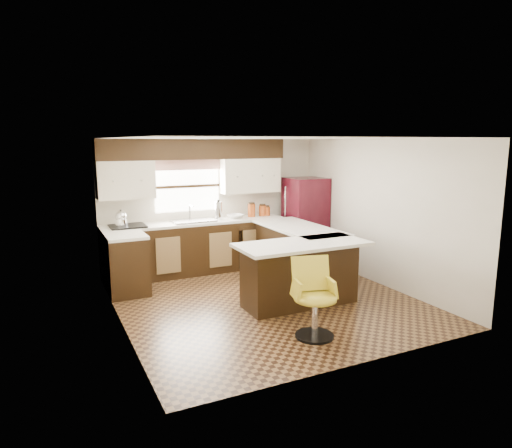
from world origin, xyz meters
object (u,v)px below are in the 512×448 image
peninsula_return (300,275)px  refrigerator (305,220)px  peninsula_long (297,256)px  bar_chair (315,299)px

peninsula_return → refrigerator: bearing=56.5°
peninsula_long → bar_chair: bearing=-115.0°
peninsula_return → refrigerator: size_ratio=0.99×
bar_chair → peninsula_long: bearing=79.0°
peninsula_long → peninsula_return: size_ratio=1.18×
refrigerator → peninsula_return: bearing=-123.5°
peninsula_long → peninsula_return: same height
peninsula_long → bar_chair: bar_chair is taller
peninsula_long → bar_chair: (-0.95, -2.04, 0.03)m
peninsula_long → peninsula_return: 1.11m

